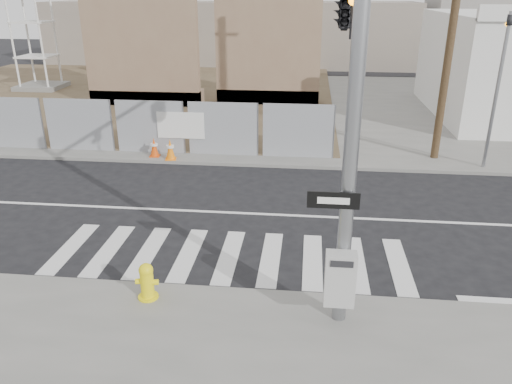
# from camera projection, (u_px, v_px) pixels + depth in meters

# --- Properties ---
(ground) EXTENTS (100.00, 100.00, 0.00)m
(ground) POSITION_uv_depth(u_px,v_px,m) (243.00, 213.00, 14.29)
(ground) COLOR black
(ground) RESTS_ON ground
(sidewalk_far) EXTENTS (50.00, 20.00, 0.12)m
(sidewalk_far) POSITION_uv_depth(u_px,v_px,m) (277.00, 106.00, 27.16)
(sidewalk_far) COLOR slate
(sidewalk_far) RESTS_ON ground
(signal_pole) EXTENTS (0.96, 5.87, 7.00)m
(signal_pole) POSITION_uv_depth(u_px,v_px,m) (346.00, 51.00, 10.36)
(signal_pole) COLOR gray
(signal_pole) RESTS_ON sidewalk_near
(far_signal_pole) EXTENTS (0.16, 0.20, 5.60)m
(far_signal_pole) POSITION_uv_depth(u_px,v_px,m) (501.00, 70.00, 16.41)
(far_signal_pole) COLOR gray
(far_signal_pole) RESTS_ON sidewalk_far
(chain_link_fence) EXTENTS (24.60, 0.04, 2.00)m
(chain_link_fence) POSITION_uv_depth(u_px,v_px,m) (6.00, 123.00, 19.47)
(chain_link_fence) COLOR gray
(chain_link_fence) RESTS_ON sidewalk_far
(concrete_wall_left) EXTENTS (6.00, 1.30, 8.00)m
(concrete_wall_left) POSITION_uv_depth(u_px,v_px,m) (141.00, 43.00, 25.75)
(concrete_wall_left) COLOR brown
(concrete_wall_left) RESTS_ON sidewalk_far
(concrete_wall_right) EXTENTS (5.50, 1.30, 8.00)m
(concrete_wall_right) POSITION_uv_depth(u_px,v_px,m) (268.00, 42.00, 26.03)
(concrete_wall_right) COLOR brown
(concrete_wall_right) RESTS_ON sidewalk_far
(utility_pole_right) EXTENTS (1.60, 0.28, 10.00)m
(utility_pole_right) POSITION_uv_depth(u_px,v_px,m) (454.00, 13.00, 16.74)
(utility_pole_right) COLOR #493822
(utility_pole_right) RESTS_ON sidewalk_far
(fire_hydrant) EXTENTS (0.50, 0.50, 0.79)m
(fire_hydrant) POSITION_uv_depth(u_px,v_px,m) (147.00, 281.00, 10.05)
(fire_hydrant) COLOR yellow
(fire_hydrant) RESTS_ON sidewalk_near
(traffic_cone_b) EXTENTS (0.42, 0.42, 0.70)m
(traffic_cone_b) POSITION_uv_depth(u_px,v_px,m) (32.00, 136.00, 20.08)
(traffic_cone_b) COLOR #F44D0C
(traffic_cone_b) RESTS_ON sidewalk_far
(traffic_cone_c) EXTENTS (0.40, 0.40, 0.71)m
(traffic_cone_c) POSITION_uv_depth(u_px,v_px,m) (154.00, 147.00, 18.65)
(traffic_cone_c) COLOR #D7450B
(traffic_cone_c) RESTS_ON sidewalk_far
(traffic_cone_d) EXTENTS (0.46, 0.46, 0.76)m
(traffic_cone_d) POSITION_uv_depth(u_px,v_px,m) (170.00, 150.00, 18.32)
(traffic_cone_d) COLOR orange
(traffic_cone_d) RESTS_ON sidewalk_far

